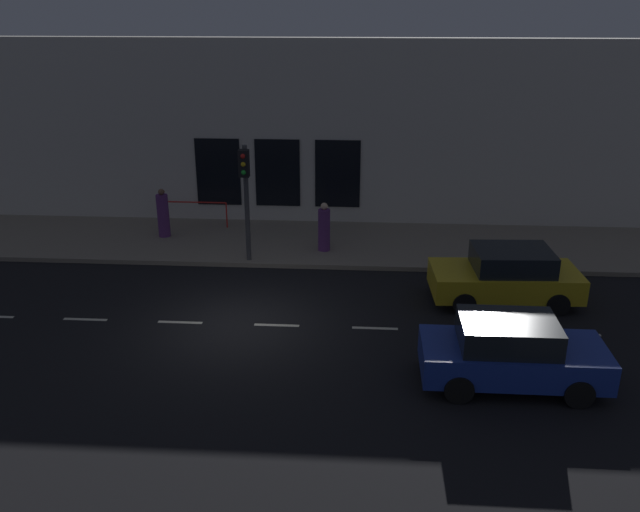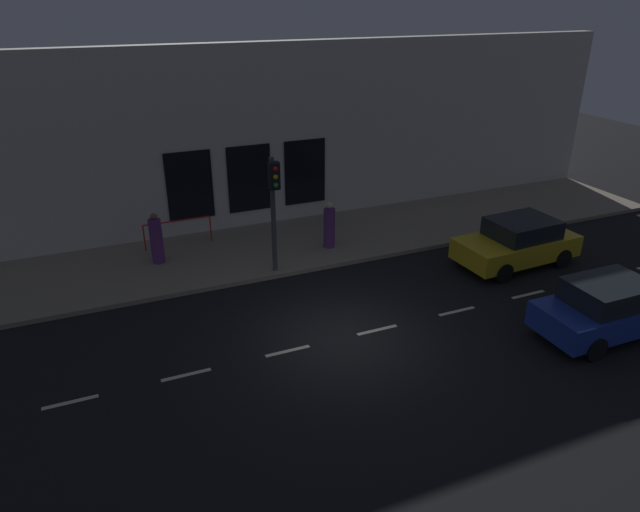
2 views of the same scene
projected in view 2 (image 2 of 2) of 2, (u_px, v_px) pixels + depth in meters
The scene contains 10 objects.
ground_plane at pixel (344, 338), 15.31m from camera, with size 60.00×60.00×0.00m, color black.
sidewalk at pixel (270, 248), 20.50m from camera, with size 4.50×32.00×0.15m.
building_facade at pixel (245, 140), 21.24m from camera, with size 0.65×32.00×6.83m.
lane_centre_line at pixel (377, 330), 15.66m from camera, with size 0.12×27.20×0.01m.
traffic_light at pixel (274, 198), 17.56m from camera, with size 0.50×0.32×3.76m.
parked_car_0 at pixel (609, 308), 15.19m from camera, with size 1.87×4.04×1.58m.
parked_car_1 at pixel (517, 242), 19.17m from camera, with size 2.12×4.18×1.58m.
pedestrian_0 at pixel (156, 240), 18.93m from camera, with size 0.56×0.56×1.74m.
pedestrian_1 at pixel (329, 227), 20.11m from camera, with size 0.54×0.54×1.66m.
red_railing at pixel (177, 227), 20.19m from camera, with size 0.05×2.38×0.97m.
Camera 2 is at (-11.71, 5.65, 8.39)m, focal length 32.22 mm.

